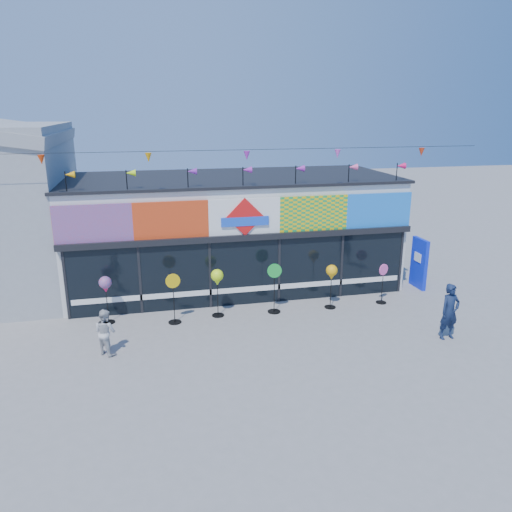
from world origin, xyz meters
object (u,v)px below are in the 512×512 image
object	(u,v)px
spinner_3	(274,287)
spinner_5	(383,282)
spinner_0	(105,286)
child	(105,332)
spinner_2	(217,279)
spinner_1	(174,297)
blue_sign	(419,263)
adult_man	(450,312)
spinner_4	(332,274)

from	to	relation	value
spinner_3	spinner_5	bearing A→B (deg)	-0.29
spinner_0	spinner_5	bearing A→B (deg)	-2.09
child	spinner_2	bearing A→B (deg)	-106.86
spinner_2	child	xyz separation A→B (m)	(-3.39, -1.93, -0.62)
spinner_1	blue_sign	bearing A→B (deg)	8.09
spinner_3	adult_man	size ratio (longest dim) A/B	1.00
spinner_0	spinner_3	bearing A→B (deg)	-3.38
spinner_3	spinner_4	size ratio (longest dim) A/B	1.11
child	spinner_0	bearing A→B (deg)	-44.38
spinner_4	adult_man	size ratio (longest dim) A/B	0.91
spinner_0	spinner_1	bearing A→B (deg)	-12.59
spinner_5	child	bearing A→B (deg)	-168.78
blue_sign	spinner_5	size ratio (longest dim) A/B	1.33
blue_sign	spinner_1	distance (m)	9.31
spinner_5	adult_man	world-z (taller)	adult_man
spinner_1	spinner_2	bearing A→B (deg)	9.78
spinner_1	adult_man	size ratio (longest dim) A/B	0.97
spinner_1	spinner_5	world-z (taller)	spinner_1
spinner_4	spinner_5	bearing A→B (deg)	0.56
blue_sign	spinner_5	xyz separation A→B (m)	(-2.06, -1.19, -0.20)
spinner_3	spinner_5	xyz separation A→B (m)	(3.87, -0.02, -0.14)
spinner_0	spinner_3	size ratio (longest dim) A/B	0.92
spinner_1	child	bearing A→B (deg)	-139.39
spinner_3	spinner_5	distance (m)	3.87
spinner_2	spinner_3	bearing A→B (deg)	-3.14
blue_sign	spinner_3	distance (m)	6.04
spinner_5	child	size ratio (longest dim) A/B	1.09
child	spinner_1	bearing A→B (deg)	-95.95
spinner_0	blue_sign	bearing A→B (deg)	4.32
spinner_1	spinner_3	world-z (taller)	spinner_3
spinner_1	spinner_5	bearing A→B (deg)	0.98
spinner_2	spinner_5	size ratio (longest dim) A/B	1.12
spinner_4	adult_man	xyz separation A→B (m)	(2.53, -2.98, -0.38)
spinner_0	spinner_5	xyz separation A→B (m)	(9.21, -0.34, -0.49)
spinner_4	blue_sign	bearing A→B (deg)	16.96
blue_sign	child	distance (m)	11.58
child	spinner_5	bearing A→B (deg)	-125.34
spinner_4	spinner_1	bearing A→B (deg)	-178.87
spinner_0	child	size ratio (longest dim) A/B	1.18
spinner_0	spinner_1	world-z (taller)	spinner_1
blue_sign	spinner_3	world-z (taller)	blue_sign
spinner_4	spinner_5	distance (m)	1.96
spinner_4	spinner_5	size ratio (longest dim) A/B	1.07
blue_sign	spinner_3	xyz separation A→B (m)	(-5.92, -1.17, -0.06)
adult_man	spinner_0	bearing A→B (deg)	154.52
child	spinner_3	bearing A→B (deg)	-117.38
blue_sign	child	size ratio (longest dim) A/B	1.45
spinner_0	spinner_4	xyz separation A→B (m)	(7.31, -0.35, -0.02)
spinner_5	child	xyz separation A→B (m)	(-9.13, -1.81, -0.10)
spinner_1	spinner_5	distance (m)	7.16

